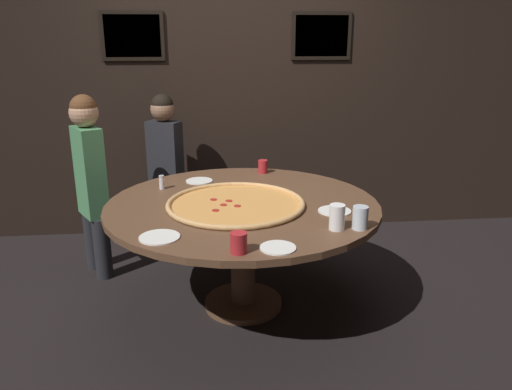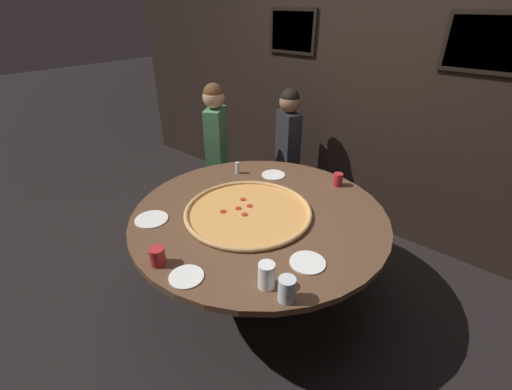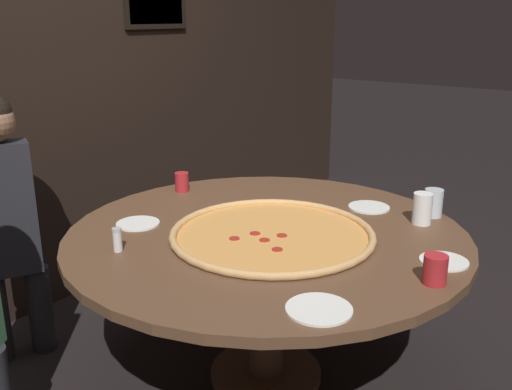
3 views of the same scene
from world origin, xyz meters
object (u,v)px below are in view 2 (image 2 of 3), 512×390
object	(u,v)px
diner_far_right	(217,145)
white_plate_near_front	(152,219)
drink_cup_far_left	(338,179)
white_plate_far_back	(273,175)
drink_cup_centre_back	(287,289)
white_plate_beside_cup	(186,277)
dining_table	(259,226)
drink_cup_by_shaker	(267,275)
drink_cup_near_right	(158,256)
white_plate_left_side	(308,262)
diner_centre_back	(288,147)
giant_pizza	(248,212)
condiment_shaker	(237,168)

from	to	relation	value
diner_far_right	white_plate_near_front	bearing A→B (deg)	176.99
white_plate_near_front	diner_far_right	bearing A→B (deg)	117.09
drink_cup_far_left	white_plate_far_back	bearing A→B (deg)	-159.09
drink_cup_centre_back	white_plate_beside_cup	bearing A→B (deg)	-155.80
dining_table	drink_cup_by_shaker	distance (m)	0.73
dining_table	drink_cup_far_left	size ratio (longest dim) A/B	17.13
drink_cup_near_right	white_plate_left_side	bearing A→B (deg)	41.08
white_plate_near_front	white_plate_left_side	bearing A→B (deg)	16.85
white_plate_far_back	white_plate_beside_cup	size ratio (longest dim) A/B	1.05
white_plate_left_side	diner_centre_back	distance (m)	1.73
giant_pizza	white_plate_left_side	world-z (taller)	giant_pizza
giant_pizza	diner_far_right	xyz separation A→B (m)	(-1.02, 0.68, 0.02)
drink_cup_centre_back	drink_cup_far_left	xyz separation A→B (m)	(-0.40, 1.21, -0.01)
drink_cup_by_shaker	white_plate_beside_cup	size ratio (longest dim) A/B	0.77
condiment_shaker	diner_centre_back	world-z (taller)	diner_centre_back
drink_cup_by_shaker	drink_cup_centre_back	xyz separation A→B (m)	(0.13, -0.01, -0.01)
white_plate_beside_cup	drink_cup_by_shaker	bearing A→B (deg)	32.04
drink_cup_near_right	condiment_shaker	xyz separation A→B (m)	(-0.46, 1.11, -0.00)
drink_cup_centre_back	diner_far_right	xyz separation A→B (m)	(-1.68, 1.14, -0.03)
giant_pizza	drink_cup_by_shaker	xyz separation A→B (m)	(0.53, -0.45, 0.06)
white_plate_near_front	diner_far_right	distance (m)	1.30
white_plate_near_front	giant_pizza	bearing A→B (deg)	47.82
drink_cup_centre_back	condiment_shaker	bearing A→B (deg)	142.78
drink_cup_far_left	white_plate_far_back	size ratio (longest dim) A/B	0.52
white_plate_near_front	diner_far_right	xyz separation A→B (m)	(-0.59, 1.16, 0.03)
drink_cup_far_left	white_plate_near_front	xyz separation A→B (m)	(-0.69, -1.23, -0.05)
giant_pizza	drink_cup_near_right	xyz separation A→B (m)	(-0.03, -0.70, 0.04)
condiment_shaker	white_plate_beside_cup	bearing A→B (deg)	-58.87
white_plate_far_back	diner_far_right	bearing A→B (deg)	172.15
white_plate_far_back	condiment_shaker	distance (m)	0.31
drink_cup_near_right	white_plate_beside_cup	distance (m)	0.21
condiment_shaker	diner_centre_back	distance (m)	0.76
white_plate_left_side	diner_far_right	world-z (taller)	diner_far_right
giant_pizza	drink_cup_centre_back	distance (m)	0.80
white_plate_beside_cup	diner_far_right	distance (m)	1.80
giant_pizza	diner_centre_back	bearing A→B (deg)	113.83
drink_cup_near_right	diner_centre_back	size ratio (longest dim) A/B	0.08
dining_table	condiment_shaker	distance (m)	0.66
giant_pizza	white_plate_near_front	world-z (taller)	giant_pizza
dining_table	white_plate_far_back	xyz separation A→B (m)	(-0.28, 0.51, 0.12)
condiment_shaker	diner_centre_back	bearing A→B (deg)	92.22
drink_cup_near_right	white_plate_left_side	size ratio (longest dim) A/B	0.53
diner_far_right	white_plate_left_side	bearing A→B (deg)	-147.86
drink_cup_near_right	diner_far_right	world-z (taller)	diner_far_right
white_plate_far_back	white_plate_near_front	xyz separation A→B (m)	(-0.20, -1.05, 0.00)
giant_pizza	diner_far_right	distance (m)	1.23
white_plate_beside_cup	white_plate_far_back	bearing A→B (deg)	107.76
drink_cup_centre_back	drink_cup_near_right	world-z (taller)	drink_cup_centre_back
drink_cup_near_right	white_plate_beside_cup	xyz separation A→B (m)	(0.20, 0.03, -0.05)
drink_cup_centre_back	diner_centre_back	xyz separation A→B (m)	(-1.17, 1.62, -0.06)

